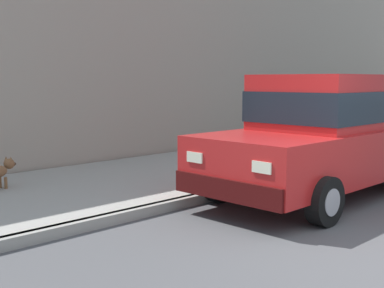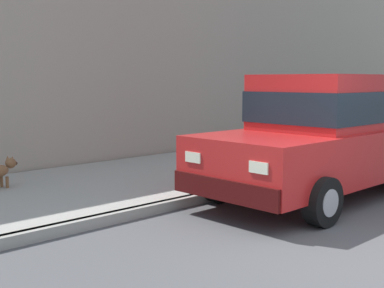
% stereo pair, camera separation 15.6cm
% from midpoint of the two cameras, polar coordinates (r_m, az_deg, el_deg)
% --- Properties ---
extents(curb, '(0.16, 64.00, 0.14)m').
position_cam_midpoint_polar(curb, '(7.52, -1.22, -6.44)').
color(curb, gray).
rests_on(curb, ground).
extents(sidewalk, '(3.60, 64.00, 0.14)m').
position_cam_midpoint_polar(sidewalk, '(8.88, -9.28, -4.42)').
color(sidewalk, '#99968E').
rests_on(sidewalk, ground).
extents(car_red_sedan, '(2.05, 4.60, 1.92)m').
position_cam_midpoint_polar(car_red_sedan, '(8.23, 13.91, 1.00)').
color(car_red_sedan, red).
rests_on(car_red_sedan, ground).
extents(building_facade, '(0.50, 20.00, 5.16)m').
position_cam_midpoint_polar(building_facade, '(14.13, 4.63, 10.16)').
color(building_facade, '#9E9384').
rests_on(building_facade, ground).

